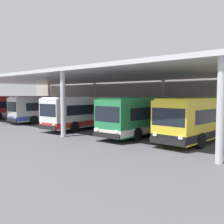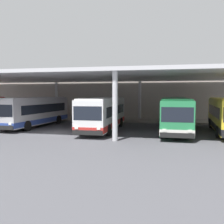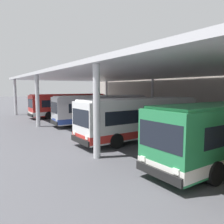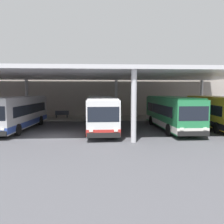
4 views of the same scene
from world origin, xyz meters
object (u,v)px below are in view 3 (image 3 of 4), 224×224
bus_nearest_bay (69,105)px  bench_waiting (171,116)px  bus_second_bay (101,109)px  bus_middle_bay (141,118)px  trash_bin (150,113)px

bus_nearest_bay → bench_waiting: bearing=37.3°
bench_waiting → bus_second_bay: bearing=-110.1°
bus_second_bay → bench_waiting: size_ratio=5.93×
bus_middle_bay → bus_nearest_bay: bearing=177.7°
bus_second_bay → bench_waiting: (2.93, 8.00, -0.99)m
bus_middle_bay → trash_bin: size_ratio=10.79×
bus_nearest_bay → trash_bin: 11.35m
bus_nearest_bay → trash_bin: bus_nearest_bay is taller
bus_second_bay → bus_nearest_bay: bearing=-176.8°
bus_nearest_bay → bench_waiting: (11.09, 8.45, -0.99)m
bus_middle_bay → trash_bin: bus_middle_bay is taller
bus_nearest_bay → bus_middle_bay: same height
bus_nearest_bay → bus_second_bay: size_ratio=0.99×
bus_middle_bay → bench_waiting: size_ratio=5.88×
bus_nearest_bay → bench_waiting: size_ratio=5.86×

